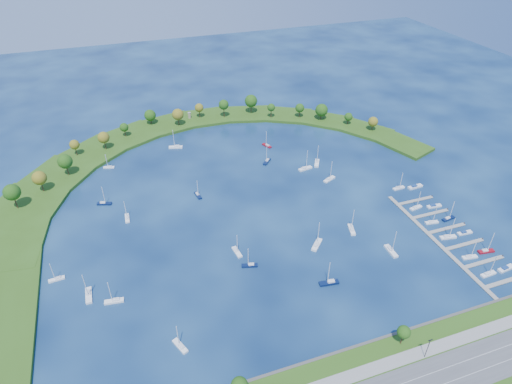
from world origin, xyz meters
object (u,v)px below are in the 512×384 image
object	(u,v)px
moored_boat_8	(180,346)
moored_boat_11	(104,203)
moored_boat_9	(317,244)
docked_boat_9	(434,206)
dock_system	(448,238)
docked_boat_6	(432,222)
docked_boat_0	(488,274)
docked_boat_8	(416,207)
docked_boat_10	(399,188)
moored_boat_1	(237,251)
moored_boat_15	(329,282)
moored_boat_2	(127,218)
docked_boat_5	(465,233)
moored_boat_19	(176,147)
docked_boat_2	(470,257)
moored_boat_13	(89,295)
moored_boat_16	(250,265)
docked_boat_4	(448,237)
moored_boat_14	(109,167)
docked_boat_1	(506,268)
docked_boat_3	(486,251)
docked_boat_11	(415,187)
moored_boat_6	(352,229)
moored_boat_5	(114,300)
moored_boat_3	(305,168)
moored_boat_18	(267,145)
moored_boat_17	(267,161)
moored_boat_7	(329,179)
moored_boat_0	(317,163)
moored_boat_12	(57,279)
docked_boat_7	(448,218)
harbor_tower	(189,115)
moored_boat_4	(198,195)

from	to	relation	value
moored_boat_8	moored_boat_11	xyz separation A→B (m)	(-22.39, 106.57, 0.00)
moored_boat_9	docked_boat_9	xyz separation A→B (m)	(76.02, 7.74, -0.34)
dock_system	docked_boat_6	xyz separation A→B (m)	(0.24, 13.27, 0.52)
docked_boat_0	moored_boat_8	bearing A→B (deg)	173.68
docked_boat_8	docked_boat_10	world-z (taller)	docked_boat_8
moored_boat_1	moored_boat_15	size ratio (longest dim) A/B	0.90
moored_boat_2	docked_boat_5	size ratio (longest dim) A/B	1.40
moored_boat_15	moored_boat_19	world-z (taller)	moored_boat_19
moored_boat_8	docked_boat_2	bearing A→B (deg)	-111.88
moored_boat_1	moored_boat_13	distance (m)	69.23
moored_boat_16	docked_boat_4	xyz separation A→B (m)	(101.62, -14.02, 0.04)
moored_boat_14	docked_boat_1	bearing A→B (deg)	153.68
docked_boat_3	docked_boat_10	world-z (taller)	docked_boat_3
moored_boat_15	docked_boat_3	xyz separation A→B (m)	(81.97, -6.57, -0.04)
docked_boat_5	docked_boat_11	size ratio (longest dim) A/B	0.85
docked_boat_8	moored_boat_1	bearing A→B (deg)	172.13
docked_boat_10	moored_boat_9	bearing A→B (deg)	-160.84
moored_boat_8	moored_boat_6	bearing A→B (deg)	-90.89
moored_boat_16	moored_boat_5	bearing A→B (deg)	16.23
moored_boat_11	moored_boat_13	size ratio (longest dim) A/B	0.87
moored_boat_3	docked_boat_2	size ratio (longest dim) A/B	1.20
moored_boat_18	docked_boat_2	world-z (taller)	docked_boat_2
moored_boat_8	docked_boat_4	distance (m)	142.26
moored_boat_8	docked_boat_4	bearing A→B (deg)	-105.62
docked_boat_4	docked_boat_11	bearing A→B (deg)	83.37
moored_boat_6	docked_boat_5	world-z (taller)	moored_boat_6
moored_boat_17	moored_boat_2	bearing A→B (deg)	-29.04
moored_boat_15	dock_system	bearing A→B (deg)	-166.09
docked_boat_1	docked_boat_5	world-z (taller)	docked_boat_1
docked_boat_3	docked_boat_11	distance (m)	58.99
moored_boat_7	docked_boat_6	size ratio (longest dim) A/B	1.21
dock_system	docked_boat_3	xyz separation A→B (m)	(10.72, -14.34, 0.55)
docked_boat_0	docked_boat_8	world-z (taller)	docked_boat_0
moored_boat_0	moored_boat_12	world-z (taller)	moored_boat_0
docked_boat_1	docked_boat_5	xyz separation A→B (m)	(0.01, 27.34, -0.06)
docked_boat_7	docked_boat_10	distance (m)	34.75
harbor_tower	moored_boat_5	distance (m)	180.28
docked_boat_11	moored_boat_16	bearing A→B (deg)	-168.54
moored_boat_8	docked_boat_10	xyz separation A→B (m)	(143.41, 65.14, -0.02)
moored_boat_6	moored_boat_8	distance (m)	105.65
moored_boat_4	moored_boat_12	xyz separation A→B (m)	(-75.36, -43.60, -0.02)
harbor_tower	moored_boat_5	xyz separation A→B (m)	(-68.59, -166.69, -3.43)
docked_boat_10	moored_boat_0	bearing A→B (deg)	123.92
docked_boat_2	moored_boat_12	bearing A→B (deg)	173.21
moored_boat_0	docked_boat_6	xyz separation A→B (m)	(30.81, -75.48, -0.09)
harbor_tower	moored_boat_19	world-z (taller)	moored_boat_19
moored_boat_14	docked_boat_10	bearing A→B (deg)	169.40
docked_boat_3	docked_boat_11	world-z (taller)	docked_boat_3
moored_boat_1	docked_boat_6	xyz separation A→B (m)	(104.63, -12.02, -0.03)
docked_boat_7	docked_boat_8	world-z (taller)	docked_boat_7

